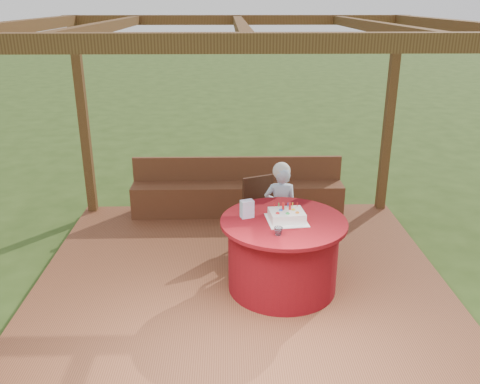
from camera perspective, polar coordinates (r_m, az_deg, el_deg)
name	(u,v)px	position (r m, az deg, el deg)	size (l,w,h in m)	color
ground	(241,281)	(5.92, 0.06, -9.96)	(60.00, 60.00, 0.00)	#2B4416
deck	(241,276)	(5.89, 0.06, -9.46)	(4.50, 4.00, 0.12)	brown
pergola	(241,67)	(5.12, 0.07, 13.85)	(4.50, 4.00, 2.72)	brown
bench	(238,196)	(7.30, -0.27, -0.43)	(3.00, 0.42, 0.80)	brown
table	(283,254)	(5.41, 4.81, -6.92)	(1.31, 1.31, 0.79)	maroon
chair	(262,209)	(6.32, 2.44, -1.87)	(0.54, 0.54, 0.86)	#3E2113
elderly_woman	(280,206)	(6.13, 4.57, -1.60)	(0.41, 0.28, 1.13)	#A4CDF4
birthday_cake	(287,216)	(5.21, 5.27, -2.66)	(0.44, 0.44, 0.18)	white
gift_bag	(247,209)	(5.25, 0.79, -1.91)	(0.13, 0.08, 0.19)	#EA97C9
drinking_glass	(278,231)	(4.90, 4.32, -4.42)	(0.09, 0.09, 0.08)	silver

